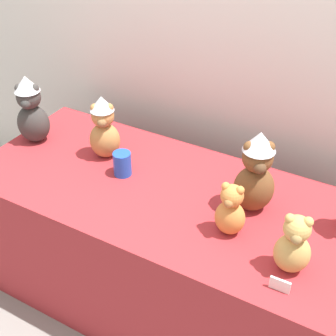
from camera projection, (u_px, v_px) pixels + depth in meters
wall_back at (236, 13)px, 2.06m from camera, size 7.00×0.08×2.60m
display_table at (168, 250)px, 2.16m from camera, size 1.76×0.76×0.72m
teddy_bear_honey at (294, 246)px, 1.53m from camera, size 0.15×0.13×0.24m
teddy_bear_chestnut at (256, 173)px, 1.76m from camera, size 0.21×0.20×0.36m
teddy_bear_ginger at (230, 211)px, 1.69m from camera, size 0.12×0.11×0.23m
teddy_bear_charcoal at (31, 110)px, 2.19m from camera, size 0.20×0.19×0.34m
teddy_bear_caramel at (104, 128)px, 2.08m from camera, size 0.18×0.17×0.31m
party_cup_blue at (122, 164)px, 2.02m from camera, size 0.08×0.08×0.11m
name_card_front_left at (280, 285)px, 1.51m from camera, size 0.07×0.01×0.05m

